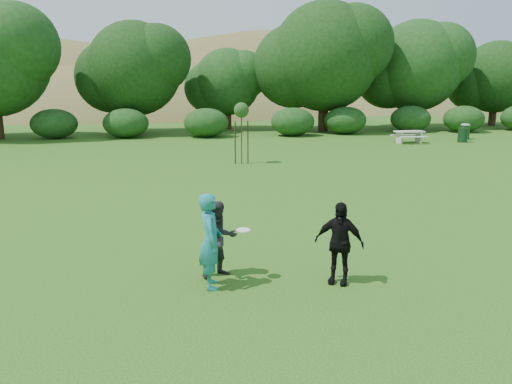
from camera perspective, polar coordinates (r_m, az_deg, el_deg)
ground at (r=10.05m, az=3.24°, el=-9.85°), size 120.00×120.00×0.00m
player_teal at (r=9.39m, az=-5.23°, el=-5.60°), size 0.45×0.67×1.82m
player_grey at (r=9.92m, az=-4.20°, el=-5.42°), size 0.90×0.80×1.54m
player_black at (r=9.70m, az=9.47°, el=-5.77°), size 1.01×0.84×1.61m
trash_can_near at (r=34.33m, az=22.55°, el=6.03°), size 0.60×0.60×0.90m
frisbee at (r=9.65m, az=-1.47°, el=-4.38°), size 0.27×0.27×0.03m
sapling at (r=23.28m, az=-1.68°, el=9.15°), size 0.70×0.70×2.85m
picnic_table at (r=32.73m, az=17.10°, el=6.27°), size 1.80×1.48×0.76m
trash_can_lidded at (r=36.12m, az=22.77°, el=6.44°), size 0.60×0.60×1.05m
hillside at (r=79.07m, az=-9.28°, el=0.95°), size 150.00×72.00×52.00m
tree_row at (r=38.10m, az=-2.51°, el=14.20°), size 53.92×10.38×9.62m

